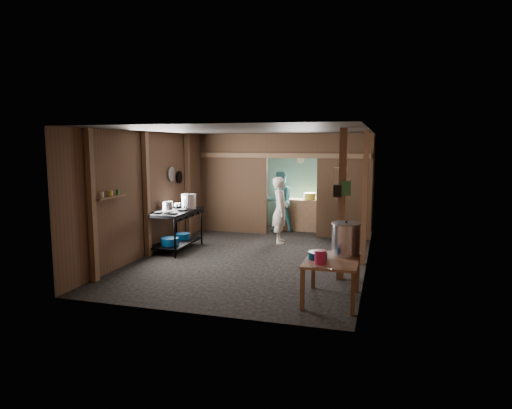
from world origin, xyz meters
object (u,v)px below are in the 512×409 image
(prep_table, at_px, (332,280))
(yellow_tub, at_px, (310,196))
(cook, at_px, (280,210))
(stove_pot_large, at_px, (189,202))
(pink_bucket, at_px, (320,257))
(stock_pot, at_px, (346,240))
(gas_range, at_px, (176,230))

(prep_table, relative_size, yellow_tub, 3.30)
(cook, bearing_deg, prep_table, -168.42)
(stove_pot_large, bearing_deg, pink_bucket, -41.08)
(stock_pot, bearing_deg, stove_pot_large, 147.69)
(cook, bearing_deg, yellow_tub, -26.19)
(prep_table, bearing_deg, pink_bucket, -113.50)
(stock_pot, distance_m, yellow_tub, 5.25)
(prep_table, height_order, yellow_tub, yellow_tub)
(gas_range, height_order, stove_pot_large, stove_pot_large)
(stock_pot, distance_m, pink_bucket, 0.71)
(stock_pot, bearing_deg, cook, 118.59)
(gas_range, relative_size, stock_pot, 2.86)
(stock_pot, xyz_separation_m, cook, (-1.82, 3.33, -0.09))
(stove_pot_large, bearing_deg, yellow_tub, 49.66)
(stock_pot, bearing_deg, yellow_tub, 105.49)
(gas_range, relative_size, prep_table, 1.40)
(stove_pot_large, relative_size, cook, 0.22)
(prep_table, relative_size, stove_pot_large, 3.07)
(stove_pot_large, xyz_separation_m, yellow_tub, (2.31, 2.72, -0.10))
(stock_pot, relative_size, yellow_tub, 1.61)
(prep_table, xyz_separation_m, stock_pot, (0.17, 0.32, 0.56))
(gas_range, xyz_separation_m, yellow_tub, (2.48, 3.07, 0.50))
(yellow_tub, bearing_deg, pink_bucket, -79.04)
(pink_bucket, relative_size, yellow_tub, 0.61)
(stove_pot_large, height_order, stock_pot, stove_pot_large)
(prep_table, xyz_separation_m, cook, (-1.65, 3.65, 0.47))
(gas_range, relative_size, cook, 0.95)
(stove_pot_large, xyz_separation_m, stock_pot, (3.71, -2.35, -0.16))
(prep_table, distance_m, stove_pot_large, 4.49)
(gas_range, distance_m, stove_pot_large, 0.71)
(stock_pot, height_order, yellow_tub, stock_pot)
(gas_range, bearing_deg, prep_table, -31.95)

